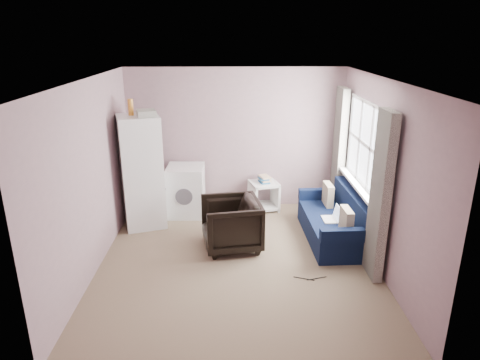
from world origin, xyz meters
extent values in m
cube|color=#7F6A53|center=(0.00, 0.00, -0.01)|extent=(3.80, 4.20, 0.02)
cube|color=silver|center=(0.00, 0.00, 2.51)|extent=(3.80, 4.20, 0.02)
cube|color=gray|center=(0.00, 2.11, 1.25)|extent=(3.80, 0.02, 2.50)
cube|color=gray|center=(0.00, -2.11, 1.25)|extent=(3.80, 0.02, 2.50)
cube|color=gray|center=(-1.91, 0.00, 1.25)|extent=(0.02, 4.20, 2.50)
cube|color=gray|center=(1.91, 0.00, 1.25)|extent=(0.02, 4.20, 2.50)
cube|color=white|center=(1.89, 0.70, 1.50)|extent=(0.01, 1.60, 1.20)
imported|color=black|center=(-0.08, 0.42, 0.42)|extent=(0.88, 0.92, 0.83)
cube|color=silver|center=(-1.52, 1.27, 0.92)|extent=(0.79, 0.79, 1.83)
cube|color=#504D55|center=(-1.22, 1.37, 0.68)|extent=(0.19, 0.56, 0.02)
cube|color=#504D55|center=(-1.29, 1.59, 1.20)|extent=(0.03, 0.04, 0.52)
cube|color=silver|center=(-1.21, 1.34, 1.28)|extent=(0.14, 0.42, 0.63)
cylinder|color=orange|center=(-1.62, 1.29, 1.96)|extent=(0.11, 0.11, 0.25)
cube|color=#A0A197|center=(-1.37, 1.21, 1.88)|extent=(0.36, 0.38, 0.09)
cube|color=silver|center=(-0.87, 1.68, 0.44)|extent=(0.63, 0.63, 0.88)
cube|color=#504D55|center=(-0.87, 1.66, 0.85)|extent=(0.59, 0.57, 0.05)
cylinder|color=#504D55|center=(-0.87, 1.37, 0.44)|extent=(0.29, 0.03, 0.29)
cube|color=silver|center=(0.50, 1.86, 0.50)|extent=(0.58, 0.58, 0.04)
cube|color=silver|center=(0.50, 1.86, 0.06)|extent=(0.58, 0.58, 0.04)
cube|color=silver|center=(0.30, 1.81, 0.26)|extent=(0.16, 0.46, 0.52)
cube|color=silver|center=(0.71, 1.92, 0.26)|extent=(0.16, 0.46, 0.52)
cube|color=#215C8B|center=(0.50, 1.86, 0.53)|extent=(0.21, 0.26, 0.03)
cube|color=#D1AF8B|center=(0.51, 1.87, 0.56)|extent=(0.23, 0.27, 0.03)
cube|color=#215C8B|center=(0.49, 1.86, 0.59)|extent=(0.20, 0.26, 0.03)
cube|color=#D1AF8B|center=(0.51, 1.86, 0.63)|extent=(0.23, 0.27, 0.03)
cube|color=#0B1533|center=(1.47, 0.66, 0.18)|extent=(0.82, 1.64, 0.36)
cube|color=#0B1533|center=(1.78, 0.67, 0.56)|extent=(0.22, 1.62, 0.40)
cube|color=#0B1533|center=(1.50, -0.12, 0.45)|extent=(0.77, 0.15, 0.18)
cube|color=#0B1533|center=(1.45, 1.45, 0.45)|extent=(0.77, 0.15, 0.18)
cube|color=tan|center=(1.54, 0.14, 0.54)|extent=(0.12, 0.36, 0.36)
cube|color=tan|center=(1.50, 1.19, 0.54)|extent=(0.12, 0.36, 0.36)
cube|color=silver|center=(1.41, 0.57, 0.37)|extent=(0.22, 0.30, 0.02)
cube|color=silver|center=(1.52, 0.58, 0.47)|extent=(0.06, 0.30, 0.20)
cube|color=white|center=(1.82, 0.70, 0.87)|extent=(0.14, 1.70, 0.04)
cube|color=white|center=(1.87, 0.70, 0.90)|extent=(0.02, 1.68, 0.05)
cube|color=white|center=(1.87, 0.70, 1.50)|extent=(0.02, 1.68, 0.05)
cube|color=white|center=(1.87, 0.70, 2.10)|extent=(0.02, 1.68, 0.05)
cube|color=white|center=(1.87, -0.10, 1.50)|extent=(0.02, 0.05, 1.20)
cube|color=white|center=(1.87, 0.43, 1.50)|extent=(0.02, 0.05, 1.20)
cube|color=white|center=(1.87, 0.97, 1.50)|extent=(0.02, 0.05, 1.20)
cube|color=white|center=(1.87, 1.50, 1.50)|extent=(0.02, 0.05, 1.20)
cube|color=beige|center=(1.78, -0.38, 1.10)|extent=(0.12, 0.46, 2.18)
cube|color=beige|center=(1.78, 1.78, 1.10)|extent=(0.12, 0.46, 2.18)
cylinder|color=black|center=(1.03, -0.48, 0.01)|extent=(0.27, 0.09, 0.01)
cylinder|color=black|center=(0.87, -0.48, 0.01)|extent=(0.26, 0.10, 0.01)
camera|label=1|loc=(-0.06, -5.31, 3.04)|focal=32.00mm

